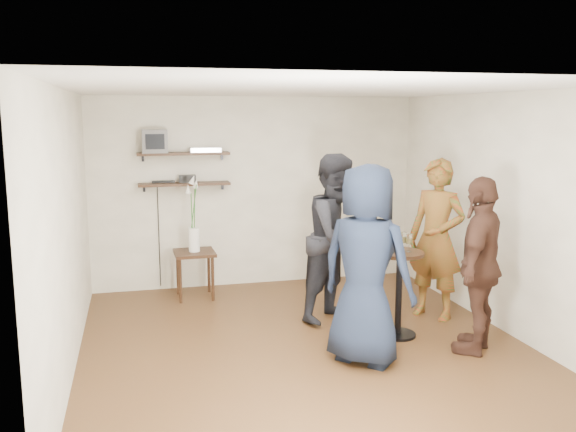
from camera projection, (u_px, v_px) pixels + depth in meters
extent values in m
cube|color=#432415|center=(305.00, 349.00, 6.27)|extent=(4.50, 5.00, 0.04)
cube|color=white|center=(307.00, 87.00, 5.83)|extent=(4.50, 5.00, 0.04)
cube|color=white|center=(256.00, 192.00, 8.46)|extent=(4.50, 0.04, 2.60)
cube|color=white|center=(421.00, 294.00, 3.64)|extent=(4.50, 0.04, 2.60)
cube|color=white|center=(65.00, 233.00, 5.50)|extent=(0.04, 5.00, 2.60)
cube|color=white|center=(507.00, 213.00, 6.60)|extent=(0.04, 5.00, 2.60)
cube|color=black|center=(184.00, 154.00, 7.99)|extent=(1.20, 0.25, 0.04)
cube|color=black|center=(184.00, 184.00, 8.05)|extent=(1.20, 0.25, 0.04)
cube|color=#59595B|center=(155.00, 141.00, 7.87)|extent=(0.32, 0.30, 0.30)
cube|color=silver|center=(205.00, 150.00, 8.05)|extent=(0.40, 0.24, 0.06)
cube|color=black|center=(187.00, 179.00, 8.05)|extent=(0.22, 0.10, 0.10)
cube|color=black|center=(163.00, 182.00, 8.03)|extent=(0.30, 0.05, 0.03)
cube|color=black|center=(194.00, 253.00, 7.86)|extent=(0.52, 0.52, 0.04)
cylinder|color=black|center=(180.00, 281.00, 7.67)|extent=(0.04, 0.04, 0.57)
cylinder|color=black|center=(213.00, 279.00, 7.76)|extent=(0.04, 0.04, 0.57)
cylinder|color=black|center=(178.00, 273.00, 8.06)|extent=(0.04, 0.04, 0.57)
cylinder|color=black|center=(209.00, 271.00, 8.16)|extent=(0.04, 0.04, 0.57)
cylinder|color=white|center=(194.00, 240.00, 7.83)|extent=(0.14, 0.14, 0.31)
cylinder|color=#276B1E|center=(192.00, 216.00, 7.77)|extent=(0.01, 0.07, 0.57)
cone|color=silver|center=(188.00, 189.00, 7.71)|extent=(0.07, 0.09, 0.12)
cylinder|color=#276B1E|center=(194.00, 213.00, 7.79)|extent=(0.03, 0.06, 0.63)
cone|color=silver|center=(196.00, 184.00, 7.75)|extent=(0.11, 0.13, 0.13)
cylinder|color=#276B1E|center=(193.00, 211.00, 7.75)|extent=(0.10, 0.09, 0.68)
cone|color=silver|center=(193.00, 179.00, 7.66)|extent=(0.13, 0.13, 0.13)
cylinder|color=black|center=(400.00, 253.00, 6.43)|extent=(0.51, 0.51, 0.04)
cylinder|color=black|center=(399.00, 294.00, 6.51)|extent=(0.07, 0.07, 0.86)
cylinder|color=black|center=(397.00, 334.00, 6.58)|extent=(0.39, 0.39, 0.03)
cylinder|color=silver|center=(395.00, 252.00, 6.38)|extent=(0.06, 0.06, 0.00)
cylinder|color=silver|center=(395.00, 248.00, 6.37)|extent=(0.01, 0.01, 0.09)
cylinder|color=silver|center=(395.00, 238.00, 6.36)|extent=(0.07, 0.07, 0.12)
cylinder|color=#CCBA54|center=(395.00, 240.00, 6.36)|extent=(0.07, 0.07, 0.06)
cylinder|color=silver|center=(409.00, 252.00, 6.41)|extent=(0.06, 0.06, 0.00)
cylinder|color=silver|center=(409.00, 248.00, 6.40)|extent=(0.01, 0.01, 0.08)
cylinder|color=silver|center=(409.00, 239.00, 6.38)|extent=(0.06, 0.06, 0.10)
cylinder|color=#CCBA54|center=(409.00, 241.00, 6.39)|extent=(0.06, 0.06, 0.06)
cylinder|color=silver|center=(395.00, 250.00, 6.47)|extent=(0.05, 0.05, 0.00)
cylinder|color=silver|center=(395.00, 246.00, 6.47)|extent=(0.01, 0.01, 0.08)
cylinder|color=silver|center=(395.00, 238.00, 6.45)|extent=(0.06, 0.06, 0.10)
cylinder|color=#CCBA54|center=(395.00, 240.00, 6.45)|extent=(0.06, 0.06, 0.05)
cylinder|color=silver|center=(403.00, 251.00, 6.44)|extent=(0.06, 0.06, 0.00)
cylinder|color=silver|center=(403.00, 247.00, 6.43)|extent=(0.01, 0.01, 0.09)
cylinder|color=silver|center=(403.00, 237.00, 6.41)|extent=(0.07, 0.07, 0.11)
cylinder|color=#CCBA54|center=(403.00, 240.00, 6.42)|extent=(0.06, 0.06, 0.06)
imported|color=#B62C14|center=(436.00, 239.00, 7.05)|extent=(0.76, 0.81, 1.87)
imported|color=black|center=(338.00, 238.00, 6.97)|extent=(1.18, 1.13, 1.93)
imported|color=black|center=(366.00, 265.00, 5.74)|extent=(1.09, 1.10, 1.92)
imported|color=#3E241A|center=(480.00, 265.00, 6.03)|extent=(1.03, 1.05, 1.77)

